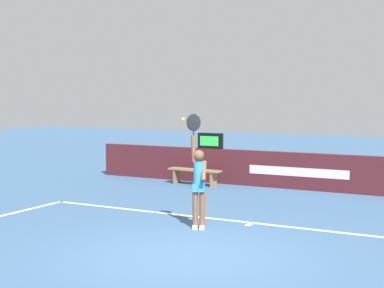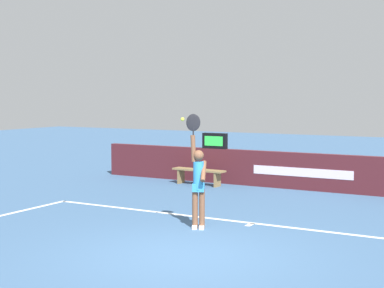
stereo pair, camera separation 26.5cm
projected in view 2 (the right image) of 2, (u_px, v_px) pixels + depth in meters
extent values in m
plane|color=#3B5C82|center=(185.00, 256.00, 9.58)|extent=(60.00, 60.00, 0.00)
cube|color=white|center=(253.00, 223.00, 12.02)|extent=(10.30, 0.12, 0.00)
cube|color=white|center=(250.00, 225.00, 11.89)|extent=(0.12, 0.30, 0.00)
cube|color=#4B1B22|center=(320.00, 173.00, 16.04)|extent=(14.25, 0.21, 1.04)
cube|color=silver|center=(302.00, 172.00, 16.20)|extent=(2.90, 0.01, 0.25)
cube|color=black|center=(215.00, 141.00, 17.58)|extent=(0.79, 0.17, 0.47)
cube|color=#33E54C|center=(214.00, 141.00, 17.51)|extent=(0.61, 0.01, 0.29)
cylinder|color=brown|center=(202.00, 209.00, 11.52)|extent=(0.11, 0.11, 0.78)
cylinder|color=brown|center=(195.00, 209.00, 11.53)|extent=(0.11, 0.11, 0.78)
cube|color=white|center=(202.00, 227.00, 11.53)|extent=(0.19, 0.26, 0.07)
cube|color=white|center=(195.00, 227.00, 11.54)|extent=(0.19, 0.26, 0.07)
cylinder|color=#308BCE|center=(198.00, 176.00, 11.47)|extent=(0.21, 0.21, 0.56)
cube|color=#308BCE|center=(198.00, 187.00, 11.49)|extent=(0.29, 0.27, 0.16)
sphere|color=brown|center=(199.00, 155.00, 11.44)|extent=(0.21, 0.21, 0.21)
cylinder|color=brown|center=(193.00, 148.00, 11.44)|extent=(0.14, 0.13, 0.53)
cylinder|color=brown|center=(203.00, 171.00, 11.39)|extent=(0.24, 0.40, 0.40)
ellipsoid|color=black|center=(193.00, 122.00, 11.39)|extent=(0.29, 0.14, 0.36)
cylinder|color=black|center=(193.00, 132.00, 11.41)|extent=(0.03, 0.03, 0.18)
sphere|color=#CADD33|center=(183.00, 119.00, 11.25)|extent=(0.07, 0.07, 0.07)
cube|color=olive|center=(199.00, 170.00, 17.15)|extent=(1.70, 0.47, 0.05)
cube|color=olive|center=(181.00, 176.00, 17.52)|extent=(0.08, 0.32, 0.45)
cube|color=olive|center=(217.00, 179.00, 16.82)|extent=(0.08, 0.32, 0.45)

